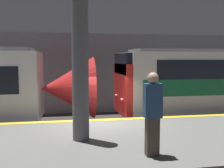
{
  "coord_description": "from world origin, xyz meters",
  "views": [
    {
      "loc": [
        -1.13,
        -8.99,
        3.19
      ],
      "look_at": [
        0.61,
        0.91,
        2.23
      ],
      "focal_mm": 42.0,
      "sensor_mm": 36.0,
      "label": 1
    }
  ],
  "objects": [
    {
      "name": "ground_plane",
      "position": [
        0.0,
        0.0,
        0.0
      ],
      "size": [
        120.0,
        120.0,
        0.0
      ],
      "primitive_type": "plane",
      "color": "#33302D"
    },
    {
      "name": "platform",
      "position": [
        0.0,
        -2.22,
        0.54
      ],
      "size": [
        40.0,
        4.44,
        1.09
      ],
      "color": "slate",
      "rests_on": "ground"
    },
    {
      "name": "station_rear_barrier",
      "position": [
        0.0,
        6.42,
        2.34
      ],
      "size": [
        50.0,
        0.15,
        4.69
      ],
      "color": "gray",
      "rests_on": "ground"
    },
    {
      "name": "support_pillar_near",
      "position": [
        -0.77,
        -2.24,
        2.97
      ],
      "size": [
        0.43,
        0.43,
        3.76
      ],
      "color": "#56565B",
      "rests_on": "platform"
    },
    {
      "name": "person_waiting",
      "position": [
        0.7,
        -3.66,
        2.06
      ],
      "size": [
        0.38,
        0.24,
        1.83
      ],
      "color": "#473D33",
      "rests_on": "platform"
    }
  ]
}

